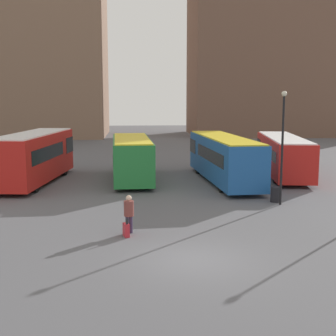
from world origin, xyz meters
TOP-DOWN VIEW (x-y plane):
  - ground_plane at (0.00, 0.00)m, footprint 160.00×160.00m
  - bus_0 at (-8.80, 15.90)m, footprint 3.85×10.50m
  - bus_1 at (-2.30, 16.41)m, footprint 2.93×9.17m
  - bus_2 at (3.93, 15.45)m, footprint 3.27×11.68m
  - bus_3 at (8.83, 17.81)m, footprint 3.97×11.27m
  - traveler at (-2.32, 3.51)m, footprint 0.52×0.52m
  - suitcase at (-2.43, 3.00)m, footprint 0.31×0.46m
  - lamp_post_1 at (5.71, 8.28)m, footprint 0.28×0.28m
  - trash_bin at (5.62, 8.93)m, footprint 0.52×0.52m

SIDE VIEW (x-z plane):
  - ground_plane at x=0.00m, z-range 0.00..0.00m
  - suitcase at x=-2.43m, z-range -0.12..0.69m
  - trash_bin at x=5.62m, z-range 0.00..0.85m
  - traveler at x=-2.32m, z-range 0.15..1.79m
  - bus_3 at x=8.83m, z-range 0.13..2.98m
  - bus_1 at x=-2.30m, z-range 0.12..3.07m
  - bus_2 at x=3.93m, z-range 0.14..3.22m
  - bus_0 at x=-8.80m, z-range 0.14..3.49m
  - lamp_post_1 at x=5.71m, z-range 0.51..6.54m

